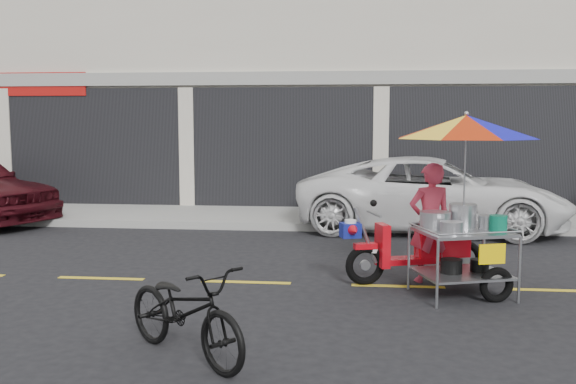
# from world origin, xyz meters

# --- Properties ---
(ground) EXTENTS (90.00, 90.00, 0.00)m
(ground) POSITION_xyz_m (0.00, 0.00, 0.00)
(ground) COLOR black
(sidewalk) EXTENTS (45.00, 3.00, 0.15)m
(sidewalk) POSITION_xyz_m (0.00, 5.50, 0.07)
(sidewalk) COLOR gray
(sidewalk) RESTS_ON ground
(shophouse_block) EXTENTS (36.00, 8.11, 10.40)m
(shophouse_block) POSITION_xyz_m (2.82, 10.59, 4.24)
(shophouse_block) COLOR beige
(shophouse_block) RESTS_ON ground
(centerline) EXTENTS (42.00, 0.10, 0.01)m
(centerline) POSITION_xyz_m (0.00, 0.00, 0.00)
(centerline) COLOR gold
(centerline) RESTS_ON ground
(white_pickup) EXTENTS (5.41, 2.93, 1.44)m
(white_pickup) POSITION_xyz_m (0.93, 4.36, 0.72)
(white_pickup) COLOR white
(white_pickup) RESTS_ON ground
(near_bicycle) EXTENTS (1.67, 1.53, 0.88)m
(near_bicycle) POSITION_xyz_m (-2.08, -2.76, 0.44)
(near_bicycle) COLOR black
(near_bicycle) RESTS_ON ground
(food_vendor_rig) EXTENTS (2.61, 2.17, 2.26)m
(food_vendor_rig) POSITION_xyz_m (0.62, -0.09, 1.42)
(food_vendor_rig) COLOR black
(food_vendor_rig) RESTS_ON ground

